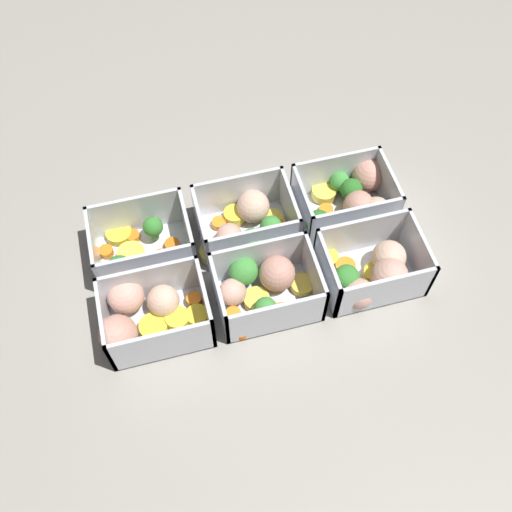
# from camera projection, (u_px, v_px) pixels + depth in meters

# --- Properties ---
(ground_plane) EXTENTS (4.00, 4.00, 0.00)m
(ground_plane) POSITION_uv_depth(u_px,v_px,m) (256.00, 266.00, 0.86)
(ground_plane) COLOR gray
(container_near_left) EXTENTS (0.15, 0.13, 0.08)m
(container_near_left) POSITION_uv_depth(u_px,v_px,m) (352.00, 200.00, 0.88)
(container_near_left) COLOR silver
(container_near_left) RESTS_ON ground_plane
(container_near_center) EXTENTS (0.15, 0.12, 0.08)m
(container_near_center) POSITION_uv_depth(u_px,v_px,m) (247.00, 224.00, 0.86)
(container_near_center) COLOR silver
(container_near_center) RESTS_ON ground_plane
(container_near_right) EXTENTS (0.14, 0.13, 0.08)m
(container_near_right) POSITION_uv_depth(u_px,v_px,m) (139.00, 248.00, 0.84)
(container_near_right) COLOR silver
(container_near_right) RESTS_ON ground_plane
(container_far_left) EXTENTS (0.14, 0.12, 0.08)m
(container_far_left) POSITION_uv_depth(u_px,v_px,m) (374.00, 271.00, 0.82)
(container_far_left) COLOR silver
(container_far_left) RESTS_ON ground_plane
(container_far_center) EXTENTS (0.14, 0.11, 0.08)m
(container_far_center) POSITION_uv_depth(u_px,v_px,m) (263.00, 287.00, 0.81)
(container_far_center) COLOR silver
(container_far_center) RESTS_ON ground_plane
(container_far_right) EXTENTS (0.15, 0.12, 0.08)m
(container_far_right) POSITION_uv_depth(u_px,v_px,m) (146.00, 314.00, 0.79)
(container_far_right) COLOR silver
(container_far_right) RESTS_ON ground_plane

